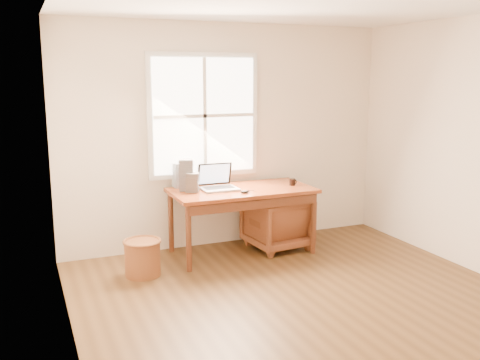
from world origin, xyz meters
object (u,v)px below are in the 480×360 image
at_px(armchair, 277,223).
at_px(laptop, 220,176).
at_px(desk, 242,190).
at_px(coffee_mug, 292,182).
at_px(wicker_stool, 143,258).
at_px(cd_stack_a, 180,175).

height_order(armchair, laptop, laptop).
xyz_separation_m(desk, coffee_mug, (0.61, -0.05, 0.06)).
bearing_deg(desk, coffee_mug, -4.89).
height_order(laptop, coffee_mug, laptop).
height_order(desk, laptop, laptop).
relative_size(desk, armchair, 2.38).
height_order(desk, wicker_stool, desk).
bearing_deg(wicker_stool, desk, 12.47).
height_order(wicker_stool, laptop, laptop).
height_order(desk, armchair, desk).
height_order(wicker_stool, cd_stack_a, cd_stack_a).
xyz_separation_m(laptop, coffee_mug, (0.87, -0.08, -0.12)).
bearing_deg(wicker_stool, laptop, 17.23).
xyz_separation_m(desk, wicker_stool, (-1.21, -0.27, -0.55)).
bearing_deg(cd_stack_a, armchair, -17.96).
distance_m(laptop, coffee_mug, 0.88).
xyz_separation_m(wicker_stool, coffee_mug, (1.82, 0.21, 0.61)).
bearing_deg(cd_stack_a, laptop, -40.78).
height_order(armchair, cd_stack_a, cd_stack_a).
distance_m(laptop, cd_stack_a, 0.49).
bearing_deg(armchair, coffee_mug, 156.43).
bearing_deg(desk, cd_stack_a, 150.89).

